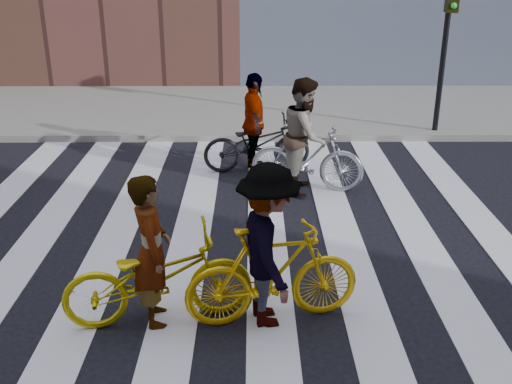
{
  "coord_description": "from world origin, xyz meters",
  "views": [
    {
      "loc": [
        0.34,
        -7.39,
        3.89
      ],
      "look_at": [
        0.39,
        0.3,
        0.75
      ],
      "focal_mm": 42.0,
      "sensor_mm": 36.0,
      "label": 1
    }
  ],
  "objects_px": {
    "traffic_signal": "(447,32)",
    "bike_silver_mid": "(307,158)",
    "rider_mid": "(305,135)",
    "rider_rear": "(254,123)",
    "bike_dark_rear": "(257,144)",
    "rider_left": "(151,251)",
    "rider_right": "(268,246)",
    "bike_yellow_left": "(158,277)",
    "bike_yellow_right": "(273,275)"
  },
  "relations": [
    {
      "from": "rider_left",
      "to": "bike_yellow_left",
      "type": "bearing_deg",
      "value": -102.22
    },
    {
      "from": "traffic_signal",
      "to": "bike_silver_mid",
      "type": "relative_size",
      "value": 1.72
    },
    {
      "from": "traffic_signal",
      "to": "bike_dark_rear",
      "type": "height_order",
      "value": "traffic_signal"
    },
    {
      "from": "traffic_signal",
      "to": "bike_yellow_left",
      "type": "xyz_separation_m",
      "value": [
        -5.09,
        -6.99,
        -1.74
      ]
    },
    {
      "from": "rider_left",
      "to": "bike_yellow_right",
      "type": "bearing_deg",
      "value": -102.9
    },
    {
      "from": "bike_yellow_right",
      "to": "rider_mid",
      "type": "distance_m",
      "value": 4.02
    },
    {
      "from": "rider_rear",
      "to": "bike_silver_mid",
      "type": "bearing_deg",
      "value": -144.31
    },
    {
      "from": "bike_yellow_left",
      "to": "rider_right",
      "type": "bearing_deg",
      "value": -102.95
    },
    {
      "from": "bike_dark_rear",
      "to": "rider_rear",
      "type": "height_order",
      "value": "rider_rear"
    },
    {
      "from": "traffic_signal",
      "to": "bike_dark_rear",
      "type": "relative_size",
      "value": 1.67
    },
    {
      "from": "bike_yellow_left",
      "to": "rider_right",
      "type": "distance_m",
      "value": 1.27
    },
    {
      "from": "traffic_signal",
      "to": "bike_yellow_left",
      "type": "height_order",
      "value": "traffic_signal"
    },
    {
      "from": "bike_yellow_right",
      "to": "rider_mid",
      "type": "xyz_separation_m",
      "value": [
        0.67,
        3.94,
        0.39
      ]
    },
    {
      "from": "bike_yellow_left",
      "to": "rider_right",
      "type": "height_order",
      "value": "rider_right"
    },
    {
      "from": "bike_dark_rear",
      "to": "rider_mid",
      "type": "xyz_separation_m",
      "value": [
        0.8,
        -0.96,
        0.45
      ]
    },
    {
      "from": "rider_left",
      "to": "rider_right",
      "type": "relative_size",
      "value": 0.94
    },
    {
      "from": "bike_yellow_left",
      "to": "rider_mid",
      "type": "distance_m",
      "value": 4.39
    },
    {
      "from": "bike_dark_rear",
      "to": "bike_yellow_right",
      "type": "bearing_deg",
      "value": 174.11
    },
    {
      "from": "rider_right",
      "to": "rider_rear",
      "type": "xyz_separation_m",
      "value": [
        -0.13,
        4.9,
        -0.01
      ]
    },
    {
      "from": "bike_dark_rear",
      "to": "rider_mid",
      "type": "distance_m",
      "value": 1.33
    },
    {
      "from": "bike_dark_rear",
      "to": "rider_rear",
      "type": "xyz_separation_m",
      "value": [
        -0.05,
        0.0,
        0.4
      ]
    },
    {
      "from": "bike_yellow_right",
      "to": "rider_right",
      "type": "height_order",
      "value": "rider_right"
    },
    {
      "from": "traffic_signal",
      "to": "bike_silver_mid",
      "type": "height_order",
      "value": "traffic_signal"
    },
    {
      "from": "bike_yellow_left",
      "to": "bike_dark_rear",
      "type": "relative_size",
      "value": 1.04
    },
    {
      "from": "bike_silver_mid",
      "to": "rider_left",
      "type": "xyz_separation_m",
      "value": [
        -2.02,
        -3.93,
        0.29
      ]
    },
    {
      "from": "bike_silver_mid",
      "to": "rider_mid",
      "type": "height_order",
      "value": "rider_mid"
    },
    {
      "from": "rider_left",
      "to": "rider_rear",
      "type": "xyz_separation_m",
      "value": [
        1.12,
        4.89,
        0.05
      ]
    },
    {
      "from": "bike_silver_mid",
      "to": "rider_right",
      "type": "distance_m",
      "value": 4.03
    },
    {
      "from": "bike_yellow_right",
      "to": "bike_dark_rear",
      "type": "xyz_separation_m",
      "value": [
        -0.13,
        4.9,
        -0.06
      ]
    },
    {
      "from": "bike_yellow_right",
      "to": "rider_left",
      "type": "height_order",
      "value": "rider_left"
    },
    {
      "from": "rider_rear",
      "to": "rider_right",
      "type": "bearing_deg",
      "value": 174.11
    },
    {
      "from": "bike_yellow_left",
      "to": "rider_rear",
      "type": "relative_size",
      "value": 1.13
    },
    {
      "from": "bike_dark_rear",
      "to": "rider_left",
      "type": "relative_size",
      "value": 1.14
    },
    {
      "from": "bike_yellow_left",
      "to": "rider_left",
      "type": "bearing_deg",
      "value": 77.78
    },
    {
      "from": "bike_yellow_left",
      "to": "traffic_signal",
      "type": "bearing_deg",
      "value": -48.3
    },
    {
      "from": "rider_rear",
      "to": "rider_left",
      "type": "bearing_deg",
      "value": 159.62
    },
    {
      "from": "rider_left",
      "to": "rider_right",
      "type": "xyz_separation_m",
      "value": [
        1.26,
        -0.02,
        0.06
      ]
    },
    {
      "from": "bike_yellow_right",
      "to": "rider_right",
      "type": "relative_size",
      "value": 1.05
    },
    {
      "from": "traffic_signal",
      "to": "rider_right",
      "type": "relative_size",
      "value": 1.79
    },
    {
      "from": "rider_right",
      "to": "bike_silver_mid",
      "type": "bearing_deg",
      "value": -21.98
    },
    {
      "from": "rider_mid",
      "to": "rider_rear",
      "type": "distance_m",
      "value": 1.29
    },
    {
      "from": "bike_yellow_left",
      "to": "rider_rear",
      "type": "bearing_deg",
      "value": -24.6
    },
    {
      "from": "bike_yellow_right",
      "to": "rider_left",
      "type": "relative_size",
      "value": 1.11
    },
    {
      "from": "bike_yellow_left",
      "to": "bike_dark_rear",
      "type": "xyz_separation_m",
      "value": [
        1.12,
        4.89,
        -0.02
      ]
    },
    {
      "from": "bike_silver_mid",
      "to": "bike_dark_rear",
      "type": "xyz_separation_m",
      "value": [
        -0.85,
        0.96,
        -0.06
      ]
    },
    {
      "from": "rider_left",
      "to": "rider_right",
      "type": "height_order",
      "value": "rider_right"
    },
    {
      "from": "rider_mid",
      "to": "rider_rear",
      "type": "xyz_separation_m",
      "value": [
        -0.85,
        0.96,
        -0.06
      ]
    },
    {
      "from": "bike_silver_mid",
      "to": "bike_dark_rear",
      "type": "distance_m",
      "value": 1.29
    },
    {
      "from": "bike_yellow_right",
      "to": "rider_mid",
      "type": "relative_size",
      "value": 1.0
    },
    {
      "from": "bike_yellow_right",
      "to": "bike_silver_mid",
      "type": "bearing_deg",
      "value": -21.28
    }
  ]
}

